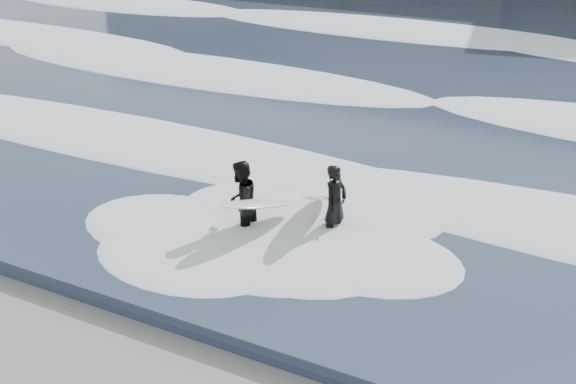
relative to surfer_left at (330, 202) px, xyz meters
name	(u,v)px	position (x,y,z in m)	size (l,w,h in m)	color
sea	(516,25)	(-1.15, 22.11, -0.62)	(90.00, 52.00, 0.30)	#2A3750
foam_near	(323,172)	(-1.15, 2.11, -0.37)	(60.00, 3.20, 0.20)	white
foam_mid	(424,91)	(-1.15, 9.11, -0.35)	(60.00, 4.00, 0.24)	white
foam_far	(496,35)	(-1.15, 18.11, -0.32)	(60.00, 4.80, 0.30)	white
surfer_left	(330,202)	(0.00, 0.00, 0.00)	(1.22, 1.92, 1.52)	black
surfer_right	(243,202)	(-1.41, -0.80, 0.03)	(1.21, 2.00, 1.59)	black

